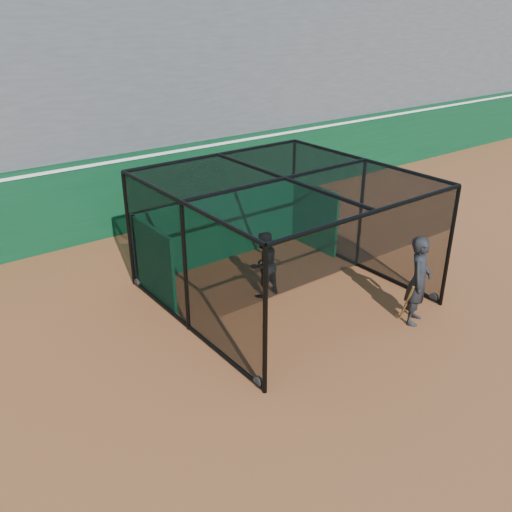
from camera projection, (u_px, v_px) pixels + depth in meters
ground at (308, 350)px, 11.30m from camera, size 120.00×120.00×0.00m
outfield_wall at (126, 191)px, 16.91m from camera, size 50.00×0.50×2.50m
grandstand at (69, 74)px, 18.30m from camera, size 50.00×7.85×8.95m
batting_cage at (283, 239)px, 12.93m from camera, size 5.47×5.56×2.98m
batter at (263, 264)px, 13.14m from camera, size 0.86×0.70×1.68m
on_deck_player at (418, 281)px, 11.94m from camera, size 0.90×0.79×2.07m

